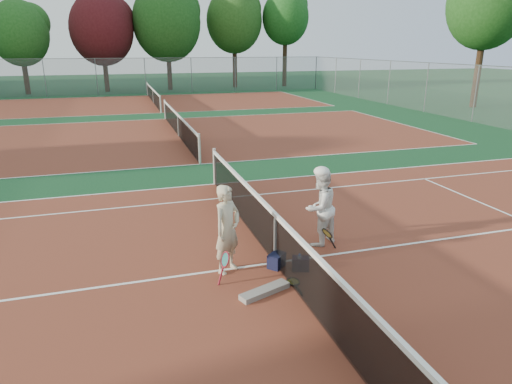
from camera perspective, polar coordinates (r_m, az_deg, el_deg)
ground at (r=8.87m, az=2.37°, el=-8.84°), size 130.00×130.00×0.00m
court_main at (r=8.87m, az=2.37°, el=-8.82°), size 23.77×10.97×0.01m
court_far_a at (r=21.51m, az=-9.63°, el=6.90°), size 23.77×10.97×0.01m
court_far_b at (r=34.80m, az=-12.69°, el=10.81°), size 23.77×10.97×0.01m
net_main at (r=8.66m, az=2.42°, el=-5.82°), size 0.10×10.98×1.02m
net_far_a at (r=21.42m, az=-9.70°, el=8.23°), size 0.10×10.98×1.02m
net_far_b at (r=34.75m, az=-12.75°, el=11.64°), size 0.10×10.98×1.02m
fence_back at (r=41.63m, az=-13.67°, el=13.90°), size 32.00×0.06×3.00m
player_a at (r=8.26m, az=-3.61°, el=-4.66°), size 0.72×0.67×1.65m
player_b at (r=9.47m, az=8.01°, el=-1.94°), size 0.97×0.89×1.61m
racket_red at (r=8.06m, az=-3.86°, el=-9.45°), size 0.28×0.32×0.58m
racket_black_held at (r=9.32m, az=8.85°, el=-5.94°), size 0.43×0.38×0.51m
racket_spare at (r=8.21m, az=4.66°, el=-11.11°), size 0.29×0.61×0.03m
sports_bag_navy at (r=8.66m, az=2.59°, el=-8.54°), size 0.41×0.40×0.27m
sports_bag_purple at (r=8.61m, az=5.59°, el=-8.88°), size 0.36×0.30×0.25m
net_cover_canvas at (r=7.84m, az=1.10°, el=-12.28°), size 0.95×0.53×0.10m
water_bottle at (r=8.55m, az=5.44°, el=-8.86°), size 0.09×0.09×0.30m
tree_back_1 at (r=44.75m, az=-27.46°, el=17.17°), size 4.68×4.68×7.68m
tree_back_maroon at (r=44.73m, az=-18.74°, el=18.71°), size 5.49×5.49×8.56m
tree_back_3 at (r=45.28m, az=-11.10°, el=20.12°), size 6.19×6.19×9.63m
tree_back_4 at (r=47.40m, az=-2.74°, el=20.61°), size 5.41×5.41×9.45m
tree_back_5 at (r=48.64m, az=3.71°, el=20.91°), size 4.64×4.64×9.36m
tree_right_1 at (r=34.83m, az=26.95°, el=20.25°), size 5.03×5.03×9.47m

